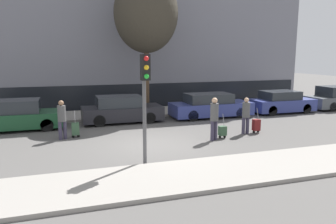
{
  "coord_description": "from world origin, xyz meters",
  "views": [
    {
      "loc": [
        -3.32,
        -12.21,
        3.55
      ],
      "look_at": [
        1.21,
        1.8,
        0.95
      ],
      "focal_mm": 35.0,
      "sensor_mm": 36.0,
      "label": 1
    }
  ],
  "objects": [
    {
      "name": "building_facade",
      "position": [
        0.0,
        10.8,
        6.78
      ],
      "size": [
        28.0,
        3.25,
        13.59
      ],
      "color": "slate",
      "rests_on": "ground_plane"
    },
    {
      "name": "trolley_left",
      "position": [
        -2.89,
        2.11,
        0.38
      ],
      "size": [
        0.34,
        0.29,
        1.19
      ],
      "color": "#335138",
      "rests_on": "ground_plane"
    },
    {
      "name": "sidewalk_far",
      "position": [
        0.0,
        7.0,
        0.06
      ],
      "size": [
        28.0,
        3.0,
        0.12
      ],
      "color": "gray",
      "rests_on": "ground_plane"
    },
    {
      "name": "parked_car_1",
      "position": [
        -0.43,
        4.71,
        0.66
      ],
      "size": [
        4.16,
        1.74,
        1.4
      ],
      "color": "black",
      "rests_on": "ground_plane"
    },
    {
      "name": "sidewalk_near",
      "position": [
        0.0,
        -3.75,
        0.06
      ],
      "size": [
        28.0,
        2.5,
        0.12
      ],
      "color": "gray",
      "rests_on": "ground_plane"
    },
    {
      "name": "parked_car_3",
      "position": [
        9.44,
        4.6,
        0.63
      ],
      "size": [
        3.91,
        1.73,
        1.34
      ],
      "color": "navy",
      "rests_on": "ground_plane"
    },
    {
      "name": "parked_car_0",
      "position": [
        -5.4,
        4.47,
        0.67
      ],
      "size": [
        4.02,
        1.72,
        1.44
      ],
      "color": "#194728",
      "rests_on": "ground_plane"
    },
    {
      "name": "pedestrian_right",
      "position": [
        4.45,
        0.45,
        0.94
      ],
      "size": [
        0.35,
        0.34,
        1.65
      ],
      "rotation": [
        0.0,
        0.0,
        3.11
      ],
      "color": "#383347",
      "rests_on": "ground_plane"
    },
    {
      "name": "trolley_right",
      "position": [
        5.0,
        0.43,
        0.37
      ],
      "size": [
        0.34,
        0.29,
        1.17
      ],
      "color": "maroon",
      "rests_on": "ground_plane"
    },
    {
      "name": "ground_plane",
      "position": [
        0.0,
        0.0,
        0.0
      ],
      "size": [
        80.0,
        80.0,
        0.0
      ],
      "primitive_type": "plane",
      "color": "#565451"
    },
    {
      "name": "traffic_light",
      "position": [
        -0.88,
        -2.36,
        2.55
      ],
      "size": [
        0.28,
        0.47,
        3.56
      ],
      "color": "#515154",
      "rests_on": "ground_plane"
    },
    {
      "name": "parked_bicycle",
      "position": [
        -0.42,
        7.39,
        0.49
      ],
      "size": [
        1.77,
        0.06,
        0.96
      ],
      "color": "black",
      "rests_on": "sidewalk_far"
    },
    {
      "name": "pedestrian_left",
      "position": [
        -3.41,
        1.95,
        0.94
      ],
      "size": [
        0.34,
        0.34,
        1.66
      ],
      "rotation": [
        0.0,
        0.0,
        3.44
      ],
      "color": "#383347",
      "rests_on": "ground_plane"
    },
    {
      "name": "bare_tree_near_crossing",
      "position": [
        1.4,
        6.45,
        5.82
      ],
      "size": [
        3.65,
        3.65,
        7.95
      ],
      "color": "#4C3826",
      "rests_on": "sidewalk_far"
    },
    {
      "name": "parked_car_2",
      "position": [
        4.65,
        4.57,
        0.64
      ],
      "size": [
        4.64,
        1.75,
        1.37
      ],
      "color": "navy",
      "rests_on": "ground_plane"
    },
    {
      "name": "trolley_center",
      "position": [
        3.11,
        0.07,
        0.32
      ],
      "size": [
        0.34,
        0.29,
        1.06
      ],
      "color": "#335138",
      "rests_on": "ground_plane"
    },
    {
      "name": "pedestrian_center",
      "position": [
        2.6,
        -0.15,
        1.03
      ],
      "size": [
        0.34,
        0.34,
        1.8
      ],
      "rotation": [
        0.0,
        0.0,
        3.54
      ],
      "color": "#383347",
      "rests_on": "ground_plane"
    }
  ]
}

